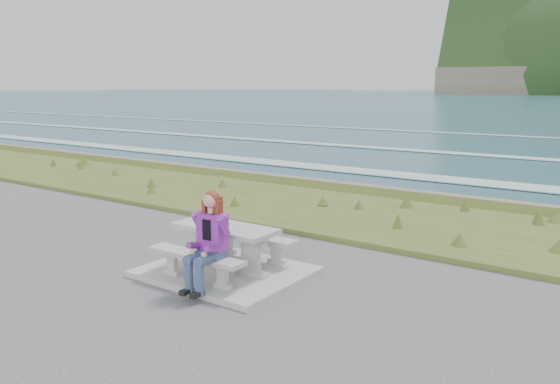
# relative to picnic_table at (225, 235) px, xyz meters

# --- Properties ---
(concrete_slab) EXTENTS (2.60, 2.10, 0.10)m
(concrete_slab) POSITION_rel_picnic_table_xyz_m (-0.00, 0.00, -0.63)
(concrete_slab) COLOR #969591
(concrete_slab) RESTS_ON ground
(picnic_table) EXTENTS (1.80, 0.75, 0.75)m
(picnic_table) POSITION_rel_picnic_table_xyz_m (0.00, 0.00, 0.00)
(picnic_table) COLOR #969591
(picnic_table) RESTS_ON concrete_slab
(bench_landward) EXTENTS (1.80, 0.35, 0.45)m
(bench_landward) POSITION_rel_picnic_table_xyz_m (0.00, -0.70, -0.23)
(bench_landward) COLOR #969591
(bench_landward) RESTS_ON concrete_slab
(bench_seaward) EXTENTS (1.80, 0.35, 0.45)m
(bench_seaward) POSITION_rel_picnic_table_xyz_m (0.00, 0.70, -0.23)
(bench_seaward) COLOR #969591
(bench_seaward) RESTS_ON concrete_slab
(grass_verge) EXTENTS (160.00, 4.50, 0.22)m
(grass_verge) POSITION_rel_picnic_table_xyz_m (-0.00, 5.00, -0.68)
(grass_verge) COLOR #344E1D
(grass_verge) RESTS_ON ground
(shore_drop) EXTENTS (160.00, 0.80, 2.20)m
(shore_drop) POSITION_rel_picnic_table_xyz_m (-0.00, 7.90, -0.68)
(shore_drop) COLOR brown
(shore_drop) RESTS_ON ground
(ocean) EXTENTS (1600.00, 1600.00, 0.09)m
(ocean) POSITION_rel_picnic_table_xyz_m (-0.00, 25.09, -2.42)
(ocean) COLOR #214D60
(ocean) RESTS_ON ground
(seated_woman) EXTENTS (0.45, 0.77, 1.49)m
(seated_woman) POSITION_rel_picnic_table_xyz_m (0.35, -0.84, -0.04)
(seated_woman) COLOR navy
(seated_woman) RESTS_ON concrete_slab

